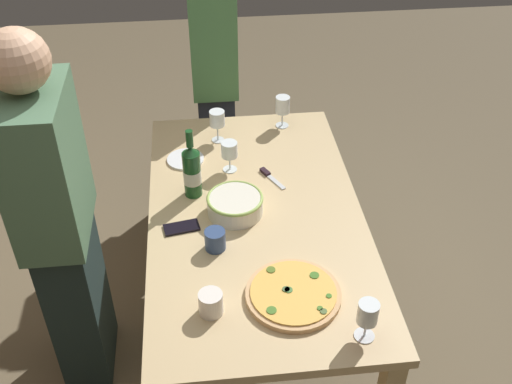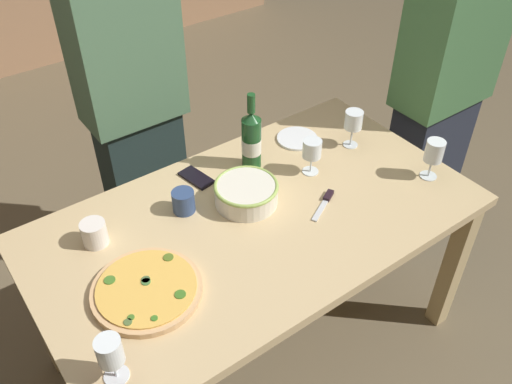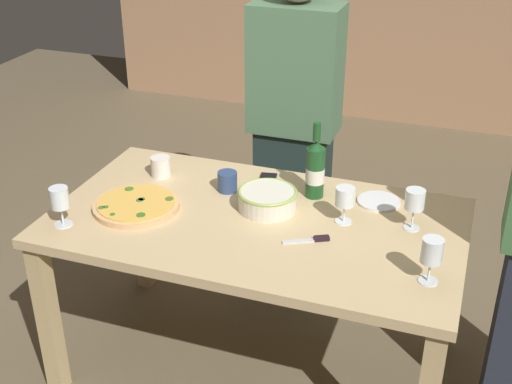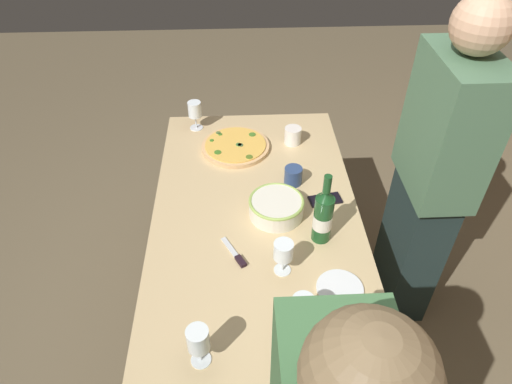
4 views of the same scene
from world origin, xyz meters
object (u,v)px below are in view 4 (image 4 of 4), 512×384
Objects in this scene: cup_amber at (293,136)px; cup_ceramic at (293,176)px; wine_glass_near_pizza at (195,111)px; wine_glass_by_bottle at (283,252)px; wine_bottle at (323,216)px; pizza_knife at (236,256)px; dining_table at (256,227)px; wine_glass_far_left at (198,341)px; person_host at (431,181)px; serving_bowl at (276,207)px; side_plate at (340,288)px; pizza at (236,146)px; wine_glass_far_right at (303,308)px; cell_phone at (325,200)px.

cup_ceramic is at bearing -5.82° from cup_amber.
wine_glass_near_pizza reaches higher than wine_glass_by_bottle.
wine_bottle reaches higher than pizza_knife.
cup_amber is (-0.52, 0.21, 0.14)m from dining_table.
wine_glass_far_left is at bearing -39.65° from wine_glass_by_bottle.
person_host is (0.11, 0.60, 0.04)m from cup_ceramic.
cup_amber is 0.83m from pizza_knife.
wine_glass_far_left is (0.36, -0.29, 0.01)m from wine_glass_by_bottle.
side_plate is (0.41, 0.20, -0.04)m from serving_bowl.
pizza is 2.34× the size of wine_glass_by_bottle.
wine_bottle is at bearing 104.09° from pizza_knife.
wine_glass_far_right is 0.10× the size of person_host.
pizza_knife is at bearing 164.47° from wine_glass_far_left.
serving_bowl is at bearing -176.08° from wine_glass_far_right.
wine_bottle is at bearing 3.52° from cup_amber.
person_host reaches higher than pizza_knife.
person_host is (-0.66, 0.66, -0.04)m from wine_glass_far_right.
wine_bottle is 0.20× the size of person_host.
wine_glass_near_pizza reaches higher than pizza.
pizza reaches higher than pizza_knife.
side_plate is 0.11× the size of person_host.
pizza is 1.07× the size of wine_bottle.
wine_glass_by_bottle reaches higher than serving_bowl.
wine_glass_near_pizza is at bearing -107.80° from cup_amber.
cell_phone is at bearing 44.33° from wine_glass_near_pizza.
wine_glass_near_pizza is (-0.20, -0.21, 0.09)m from pizza.
pizza is 3.91× the size of cup_amber.
cell_phone is at bearing 109.06° from serving_bowl.
person_host is at bearing 79.64° from cup_ceramic.
wine_glass_by_bottle is at bearing 66.37° from pizza_knife.
wine_glass_near_pizza is at bearing -167.66° from pizza_knife.
wine_bottle is 1.96× the size of wine_glass_far_left.
serving_bowl is 1.46× the size of wine_glass_far_right.
wine_glass_far_left reaches higher than pizza.
cup_amber is (-1.20, 0.42, -0.07)m from wine_glass_far_left.
wine_glass_near_pizza is 0.95× the size of pizza_knife.
cup_amber reaches higher than cell_phone.
person_host is at bearing 65.32° from pizza.
dining_table is 9.80× the size of wine_glass_far_right.
wine_glass_far_right is (0.57, 0.04, 0.07)m from serving_bowl.
cell_phone is at bearing 127.80° from pizza_knife.
cell_phone is at bearing 177.10° from side_plate.
pizza is at bearing -168.96° from wine_glass_far_right.
cup_ceramic is (-0.21, 0.10, -0.00)m from serving_bowl.
dining_table is at bearing -122.71° from wine_bottle.
side_plate is (1.11, 0.58, -0.10)m from wine_glass_near_pizza.
wine_glass_near_pizza reaches higher than cell_phone.
wine_glass_far_right is (1.06, 0.21, 0.10)m from pizza.
wine_glass_near_pizza is 1.08m from wine_glass_by_bottle.
cup_ceramic is at bearing 44.12° from wine_glass_near_pizza.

